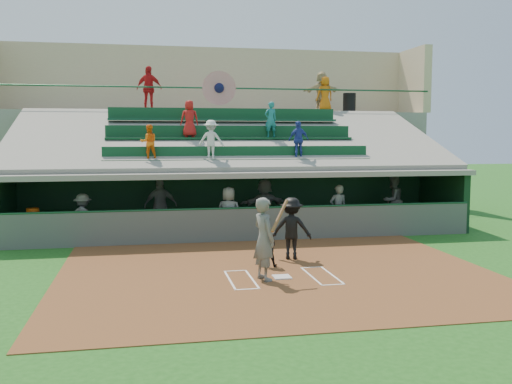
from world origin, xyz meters
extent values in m
plane|color=#1A5116|center=(0.00, 0.00, 0.00)|extent=(100.00, 100.00, 0.00)
cube|color=brown|center=(0.00, 0.50, 0.01)|extent=(11.00, 9.00, 0.02)
cube|color=silver|center=(0.00, 0.00, 0.04)|extent=(0.43, 0.43, 0.03)
cube|color=white|center=(-0.75, 0.00, 0.02)|extent=(0.05, 1.80, 0.01)
cube|color=silver|center=(0.75, 0.00, 0.02)|extent=(0.05, 1.80, 0.01)
cube|color=white|center=(-1.30, 0.00, 0.02)|extent=(0.05, 1.80, 0.01)
cube|color=white|center=(1.30, 0.00, 0.02)|extent=(0.05, 1.80, 0.01)
cube|color=white|center=(-1.02, 0.90, 0.02)|extent=(0.60, 0.05, 0.01)
cube|color=white|center=(1.02, 0.90, 0.02)|extent=(0.60, 0.05, 0.01)
cube|color=white|center=(-1.02, -0.90, 0.02)|extent=(0.60, 0.05, 0.01)
cube|color=silver|center=(1.02, -0.90, 0.02)|extent=(0.60, 0.05, 0.01)
cube|color=#9A998C|center=(0.00, 6.75, 0.02)|extent=(16.00, 3.50, 0.04)
cube|color=gray|center=(0.00, 13.50, 2.30)|extent=(20.00, 3.00, 4.60)
cube|color=#525751|center=(0.00, 5.00, 0.55)|extent=(16.00, 0.06, 1.10)
cylinder|color=#154325|center=(0.00, 5.00, 1.12)|extent=(16.00, 0.08, 0.08)
cube|color=black|center=(0.00, 8.50, 1.10)|extent=(16.00, 0.25, 2.20)
cube|color=#10311C|center=(-8.00, 6.75, 1.10)|extent=(0.25, 3.50, 2.20)
cube|color=black|center=(8.00, 6.75, 1.10)|extent=(0.25, 3.50, 2.20)
cube|color=gray|center=(0.00, 6.75, 2.20)|extent=(16.40, 3.90, 0.18)
cube|color=gray|center=(0.00, 10.25, 1.15)|extent=(16.40, 3.50, 2.30)
cube|color=gray|center=(0.00, 11.90, 2.30)|extent=(16.40, 0.30, 4.60)
cube|color=gray|center=(0.00, 8.60, 3.45)|extent=(16.40, 6.51, 2.37)
cube|color=#0C371B|center=(0.00, 6.20, 2.65)|extent=(9.40, 0.42, 0.08)
cube|color=#0D3C1F|center=(0.00, 6.40, 2.91)|extent=(9.40, 0.06, 0.45)
cube|color=#0D3A1D|center=(0.00, 8.10, 3.40)|extent=(9.40, 0.42, 0.08)
cube|color=#0C391D|center=(0.00, 8.30, 3.66)|extent=(9.40, 0.06, 0.45)
cube|color=#0D3923|center=(0.00, 10.00, 4.15)|extent=(9.40, 0.42, 0.08)
cube|color=#0D3D1F|center=(0.00, 10.20, 4.41)|extent=(9.40, 0.06, 0.45)
imported|color=orange|center=(-3.14, 6.30, 3.29)|extent=(0.64, 0.54, 1.19)
imported|color=silver|center=(-1.02, 6.30, 3.37)|extent=(0.96, 0.69, 1.35)
imported|color=#263999|center=(2.12, 6.30, 3.36)|extent=(0.84, 0.49, 1.34)
imported|color=#A31512|center=(-1.61, 8.20, 4.13)|extent=(0.70, 0.48, 1.39)
imported|color=#196F71|center=(1.51, 8.20, 4.12)|extent=(0.55, 0.42, 1.36)
cylinder|color=#154227|center=(0.00, 12.00, 5.60)|extent=(20.00, 0.07, 0.07)
cylinder|color=#AE1A18|center=(0.00, 11.98, 5.60)|extent=(1.50, 0.06, 1.50)
sphere|color=#0D1035|center=(0.00, 11.95, 5.60)|extent=(0.44, 0.44, 0.44)
cube|color=tan|center=(0.00, 15.00, 6.20)|extent=(20.00, 0.40, 3.20)
cube|color=tan|center=(10.00, 13.50, 6.20)|extent=(0.40, 3.00, 3.20)
imported|color=#51544F|center=(-0.48, -0.12, 1.03)|extent=(0.69, 0.85, 2.01)
cylinder|color=brown|center=(-0.13, -0.27, 1.60)|extent=(0.56, 0.54, 0.75)
sphere|color=olive|center=(-0.35, -0.12, 1.25)|extent=(0.10, 0.10, 0.10)
imported|color=black|center=(-0.08, 1.27, 0.54)|extent=(0.57, 0.48, 1.03)
imported|color=black|center=(0.77, 2.06, 0.89)|extent=(1.27, 0.95, 1.75)
cube|color=brown|center=(-0.30, 7.97, 0.28)|extent=(16.11, 2.95, 0.49)
cube|color=white|center=(-6.87, 6.00, 0.40)|extent=(0.91, 0.73, 0.72)
cylinder|color=#CD4D0C|center=(-6.89, 6.00, 0.96)|extent=(0.40, 0.40, 0.40)
imported|color=#5B5E58|center=(-5.31, 5.88, 0.83)|extent=(1.16, 0.94, 1.57)
imported|color=#5E605B|center=(-2.76, 7.01, 1.03)|extent=(1.20, 0.60, 1.97)
imported|color=#5D605B|center=(-0.54, 5.40, 0.92)|extent=(1.00, 0.84, 1.76)
imported|color=#5E625C|center=(0.99, 6.85, 0.99)|extent=(1.84, 0.97, 1.90)
imported|color=#585B56|center=(3.41, 5.66, 0.91)|extent=(0.67, 0.47, 1.74)
imported|color=#5B5D58|center=(6.09, 7.03, 1.01)|extent=(1.17, 1.06, 1.95)
cylinder|color=black|center=(6.34, 12.68, 5.05)|extent=(0.61, 0.61, 0.91)
imported|color=red|center=(-3.05, 12.31, 5.57)|extent=(1.23, 0.81, 1.94)
imported|color=#C3600B|center=(4.95, 12.17, 5.41)|extent=(0.87, 0.65, 1.63)
imported|color=tan|center=(4.86, 12.37, 5.53)|extent=(1.81, 1.07, 1.86)
camera|label=1|loc=(-3.24, -13.41, 3.52)|focal=40.00mm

